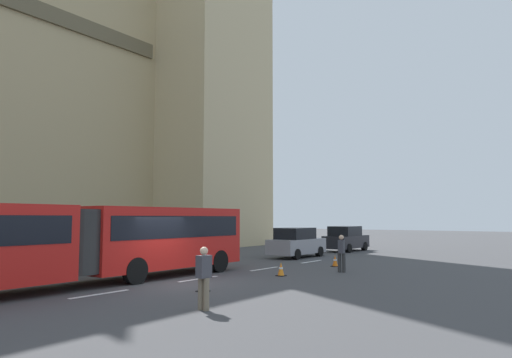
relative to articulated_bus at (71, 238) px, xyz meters
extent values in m
plane|color=#424244|center=(3.06, -1.99, -1.75)|extent=(160.00, 160.00, 0.00)
cube|color=silver|center=(-0.14, -1.99, -1.74)|extent=(2.20, 0.16, 0.01)
cube|color=silver|center=(4.46, -1.99, -1.74)|extent=(2.20, 0.16, 0.01)
cube|color=silver|center=(9.06, -1.99, -1.74)|extent=(2.20, 0.16, 0.01)
cube|color=silver|center=(13.66, -1.99, -1.74)|extent=(2.20, 0.16, 0.01)
cube|color=red|center=(4.27, 0.01, -0.10)|extent=(7.64, 2.50, 2.50)
cube|color=black|center=(4.27, 0.01, 0.35)|extent=(7.03, 2.54, 0.90)
cylinder|color=#2D2D2D|center=(0.00, 0.01, -0.10)|extent=(2.38, 2.38, 2.25)
cylinder|color=black|center=(6.71, -1.12, -1.25)|extent=(1.00, 0.30, 1.00)
cylinder|color=black|center=(1.97, -1.12, -1.25)|extent=(1.00, 0.30, 1.00)
cube|color=gray|center=(15.63, 0.16, -1.05)|extent=(4.40, 1.80, 0.90)
cube|color=black|center=(15.43, 0.16, -0.25)|extent=(2.46, 1.66, 0.70)
cylinder|color=black|center=(17.04, -0.65, -1.43)|extent=(0.64, 0.30, 0.64)
cylinder|color=black|center=(14.23, -0.65, -1.43)|extent=(0.64, 0.30, 0.64)
cube|color=black|center=(22.49, 0.04, -1.05)|extent=(4.40, 1.80, 0.90)
cube|color=black|center=(22.29, 0.04, -0.25)|extent=(2.46, 1.66, 0.70)
cylinder|color=black|center=(23.90, -0.77, -1.43)|extent=(0.64, 0.30, 0.64)
cylinder|color=black|center=(21.08, -0.77, -1.43)|extent=(0.64, 0.30, 0.64)
cube|color=black|center=(2.25, -4.31, -1.73)|extent=(0.36, 0.36, 0.03)
cone|color=orange|center=(2.25, -4.31, -1.44)|extent=(0.28, 0.28, 0.55)
cylinder|color=white|center=(2.25, -4.31, -1.41)|extent=(0.17, 0.17, 0.08)
cube|color=black|center=(7.28, -4.14, -1.73)|extent=(0.36, 0.36, 0.03)
cone|color=orange|center=(7.28, -4.14, -1.44)|extent=(0.28, 0.28, 0.55)
cylinder|color=white|center=(7.28, -4.14, -1.41)|extent=(0.17, 0.17, 0.08)
cube|color=black|center=(12.12, -4.25, -1.73)|extent=(0.36, 0.36, 0.03)
cone|color=orange|center=(12.12, -4.25, -1.44)|extent=(0.28, 0.28, 0.55)
cylinder|color=white|center=(12.12, -4.25, -1.41)|extent=(0.17, 0.17, 0.08)
cylinder|color=#726651|center=(-0.06, -6.58, -1.32)|extent=(0.16, 0.16, 0.86)
cylinder|color=#726651|center=(-0.05, -6.39, -1.32)|extent=(0.16, 0.16, 0.86)
cube|color=#3F3F47|center=(-0.06, -6.49, -0.59)|extent=(0.41, 0.25, 0.60)
sphere|color=beige|center=(-0.06, -6.49, -0.17)|extent=(0.22, 0.22, 0.22)
cylinder|color=#333333|center=(10.06, -5.73, -1.32)|extent=(0.16, 0.16, 0.86)
cylinder|color=#333333|center=(10.02, -5.54, -1.32)|extent=(0.16, 0.16, 0.86)
cube|color=#3F3F47|center=(10.04, -5.63, -0.59)|extent=(0.44, 0.32, 0.60)
sphere|color=beige|center=(10.04, -5.63, -0.17)|extent=(0.22, 0.22, 0.22)
camera|label=1|loc=(-9.31, -15.09, 0.73)|focal=32.26mm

